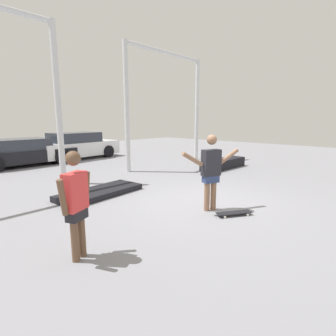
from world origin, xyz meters
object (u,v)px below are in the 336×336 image
manual_pad (100,192)px  parked_car_white (77,146)px  grind_box (223,164)px  skateboarder (211,169)px  bystander (76,201)px  parked_car_black (22,153)px  skateboard (234,213)px

manual_pad → parked_car_white: parked_car_white is taller
grind_box → skateboarder: bearing=-152.3°
skateboarder → bystander: skateboarder is taller
grind_box → parked_car_white: (-2.87, 7.45, 0.49)m
skateboarder → parked_car_black: bearing=115.7°
skateboarder → manual_pad: (-1.07, 3.03, -0.92)m
skateboard → manual_pad: manual_pad is taller
skateboarder → manual_pad: 3.34m
skateboard → bystander: (-3.31, 0.86, 0.87)m
manual_pad → parked_car_white: size_ratio=0.54×
skateboard → parked_car_black: (-0.85, 10.53, 0.55)m
skateboard → parked_car_white: bearing=111.4°
skateboarder → skateboard: 1.12m
skateboarder → parked_car_black: (-0.80, 9.91, -0.38)m
parked_car_black → parked_car_white: size_ratio=1.00×
skateboard → parked_car_white: 10.88m
skateboarder → bystander: size_ratio=1.06×
skateboarder → parked_car_black: 9.95m
skateboarder → skateboard: size_ratio=2.22×
parked_car_black → bystander: (-2.45, -9.67, 0.32)m
skateboard → manual_pad: (-1.12, 3.64, 0.02)m
grind_box → manual_pad: grind_box is taller
skateboard → bystander: 3.53m
parked_car_black → bystander: 9.98m
grind_box → parked_car_black: (-5.76, 7.31, 0.41)m
skateboarder → bystander: 3.26m
grind_box → manual_pad: 6.05m
manual_pad → bystander: bystander is taller
grind_box → parked_car_white: 8.00m
parked_car_white → bystander: size_ratio=2.72×
skateboard → skateboarder: bearing=127.3°
parked_car_white → bystander: 11.18m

